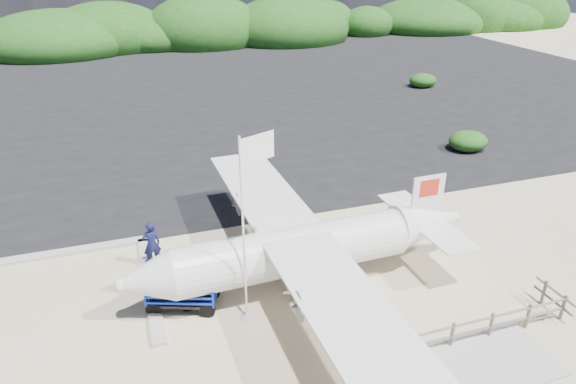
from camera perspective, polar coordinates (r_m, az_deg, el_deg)
name	(u,v)px	position (r m, az deg, el deg)	size (l,w,h in m)	color
ground	(274,286)	(20.07, -1.61, -10.42)	(160.00, 160.00, 0.00)	beige
asphalt_apron	(175,93)	(47.27, -12.50, 10.67)	(90.00, 50.00, 0.04)	#B2B2B2
lagoon	(22,310)	(21.21, -27.41, -11.56)	(9.00, 7.00, 0.40)	#B2B2B2
walkway_pad	(496,361)	(18.26, 22.08, -17.03)	(3.50, 2.50, 0.10)	#B2B2B2
vegetation_band	(150,46)	(71.67, -15.07, 15.43)	(124.00, 8.00, 4.40)	#B2B2B2
fence	(488,337)	(19.07, 21.37, -14.78)	(6.40, 2.00, 1.10)	#B2B2B2
baggage_cart	(185,306)	(19.47, -11.40, -12.32)	(2.65, 1.52, 1.33)	#0D29C4
flagpole	(247,318)	(18.66, -4.57, -13.74)	(1.35, 0.56, 6.76)	white
signboard	(313,265)	(21.28, 2.79, -8.09)	(1.70, 0.16, 1.40)	#562418
crew_a	(152,244)	(21.45, -14.91, -5.61)	(0.72, 0.47, 1.98)	#111442
crew_b	(252,204)	(24.22, -3.99, -1.31)	(0.82, 0.64, 1.68)	#111442
aircraft_large	(317,93)	(46.30, 3.21, 10.92)	(16.20, 16.20, 4.86)	#B2B2B2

